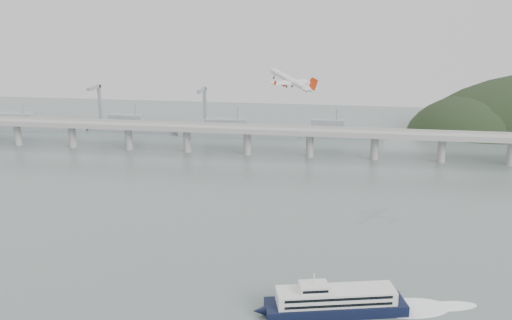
# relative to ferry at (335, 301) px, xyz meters

# --- Properties ---
(ground) EXTENTS (900.00, 900.00, 0.00)m
(ground) POSITION_rel_ferry_xyz_m (-43.92, 28.41, -4.54)
(ground) COLOR slate
(ground) RESTS_ON ground
(bridge) EXTENTS (800.00, 22.00, 23.90)m
(bridge) POSITION_rel_ferry_xyz_m (-45.07, 228.41, 13.11)
(bridge) COLOR #989895
(bridge) RESTS_ON ground
(distant_fleet) EXTENTS (453.00, 60.90, 40.00)m
(distant_fleet) POSITION_rel_ferry_xyz_m (-199.28, 293.49, 1.69)
(distant_fleet) COLOR gray
(distant_fleet) RESTS_ON ground
(ferry) EXTENTS (87.28, 31.60, 16.73)m
(ferry) POSITION_rel_ferry_xyz_m (0.00, 0.00, 0.00)
(ferry) COLOR black
(ferry) RESTS_ON ground
(airliner) EXTENTS (33.27, 32.19, 14.89)m
(airliner) POSITION_rel_ferry_xyz_m (-31.01, 136.27, 66.80)
(airliner) COLOR white
(airliner) RESTS_ON ground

